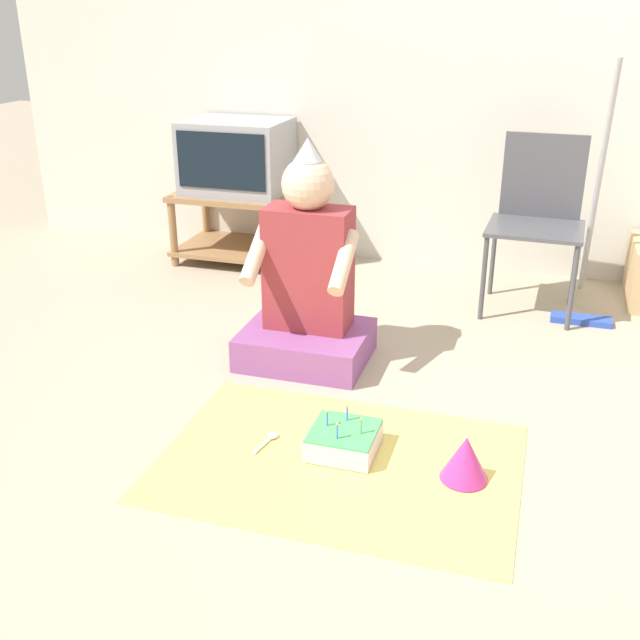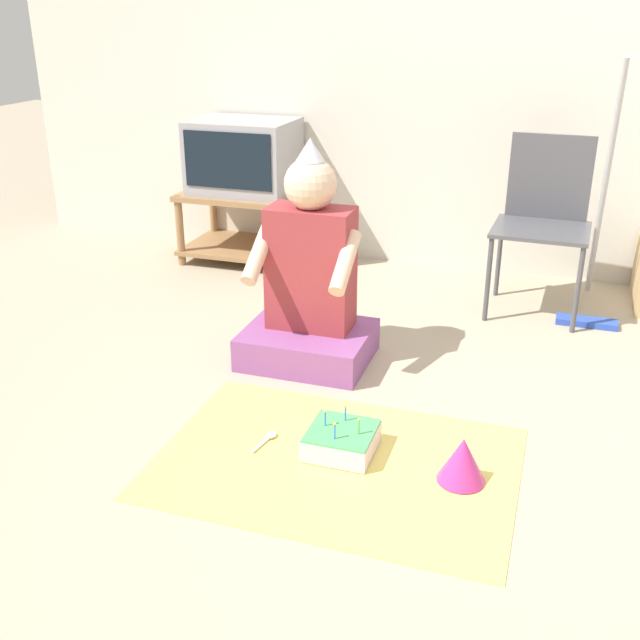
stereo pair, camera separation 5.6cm
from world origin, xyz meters
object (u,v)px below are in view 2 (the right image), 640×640
object	(u,v)px
dust_mop	(597,246)
person_seated	(309,288)
birthday_cake	(342,440)
party_hat_blue	(462,460)
folding_chair	(544,212)
tv	(244,156)

from	to	relation	value
dust_mop	person_seated	bearing A→B (deg)	-142.78
birthday_cake	party_hat_blue	bearing A→B (deg)	-6.02
dust_mop	birthday_cake	world-z (taller)	dust_mop
person_seated	birthday_cake	size ratio (longest dim) A/B	4.15
folding_chair	birthday_cake	world-z (taller)	folding_chair
tv	person_seated	bearing A→B (deg)	-55.66
tv	birthday_cake	xyz separation A→B (m)	(1.14, -1.82, -0.56)
folding_chair	birthday_cake	distance (m)	1.72
party_hat_blue	person_seated	bearing A→B (deg)	136.90
tv	party_hat_blue	world-z (taller)	tv
person_seated	party_hat_blue	size ratio (longest dim) A/B	5.97
tv	person_seated	world-z (taller)	person_seated
tv	dust_mop	world-z (taller)	dust_mop
folding_chair	person_seated	bearing A→B (deg)	-134.10
dust_mop	person_seated	world-z (taller)	dust_mop
folding_chair	birthday_cake	size ratio (longest dim) A/B	3.74
person_seated	party_hat_blue	xyz separation A→B (m)	(0.76, -0.71, -0.24)
tv	folding_chair	world-z (taller)	folding_chair
dust_mop	party_hat_blue	bearing A→B (deg)	-103.51
folding_chair	dust_mop	world-z (taller)	dust_mop
folding_chair	party_hat_blue	size ratio (longest dim) A/B	5.38
tv	party_hat_blue	distance (m)	2.48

